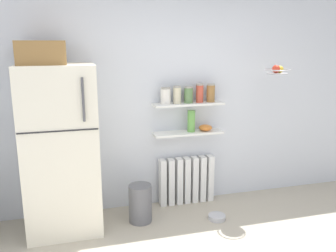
# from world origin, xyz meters

# --- Properties ---
(back_wall) EXTENTS (7.04, 0.10, 2.60)m
(back_wall) POSITION_xyz_m (0.00, 2.05, 1.30)
(back_wall) COLOR silver
(back_wall) RESTS_ON ground_plane
(refrigerator) EXTENTS (0.72, 0.67, 1.92)m
(refrigerator) POSITION_xyz_m (-1.32, 1.68, 0.90)
(refrigerator) COLOR silver
(refrigerator) RESTS_ON ground_plane
(radiator) EXTENTS (0.67, 0.12, 0.57)m
(radiator) POSITION_xyz_m (0.10, 1.92, 0.28)
(radiator) COLOR white
(radiator) RESTS_ON ground_plane
(wall_shelf_lower) EXTENTS (0.81, 0.22, 0.02)m
(wall_shelf_lower) POSITION_xyz_m (0.10, 1.89, 0.88)
(wall_shelf_lower) COLOR white
(wall_shelf_upper) EXTENTS (0.81, 0.22, 0.02)m
(wall_shelf_upper) POSITION_xyz_m (0.10, 1.89, 1.22)
(wall_shelf_upper) COLOR white
(storage_jar_0) EXTENTS (0.11, 0.11, 0.19)m
(storage_jar_0) POSITION_xyz_m (-0.17, 1.89, 1.33)
(storage_jar_0) COLOR silver
(storage_jar_0) RESTS_ON wall_shelf_upper
(storage_jar_1) EXTENTS (0.09, 0.09, 0.20)m
(storage_jar_1) POSITION_xyz_m (-0.04, 1.89, 1.33)
(storage_jar_1) COLOR beige
(storage_jar_1) RESTS_ON wall_shelf_upper
(storage_jar_2) EXTENTS (0.10, 0.10, 0.19)m
(storage_jar_2) POSITION_xyz_m (0.10, 1.89, 1.33)
(storage_jar_2) COLOR #5B7F4C
(storage_jar_2) RESTS_ON wall_shelf_upper
(storage_jar_3) EXTENTS (0.09, 0.09, 0.22)m
(storage_jar_3) POSITION_xyz_m (0.23, 1.89, 1.34)
(storage_jar_3) COLOR #C64C38
(storage_jar_3) RESTS_ON wall_shelf_upper
(storage_jar_4) EXTENTS (0.10, 0.10, 0.21)m
(storage_jar_4) POSITION_xyz_m (0.37, 1.89, 1.34)
(storage_jar_4) COLOR olive
(storage_jar_4) RESTS_ON wall_shelf_upper
(vase) EXTENTS (0.09, 0.09, 0.25)m
(vase) POSITION_xyz_m (0.13, 1.89, 1.02)
(vase) COLOR #66A84C
(vase) RESTS_ON wall_shelf_lower
(shelf_bowl) EXTENTS (0.16, 0.16, 0.07)m
(shelf_bowl) POSITION_xyz_m (0.31, 1.89, 0.93)
(shelf_bowl) COLOR orange
(shelf_bowl) RESTS_ON wall_shelf_lower
(trash_bin) EXTENTS (0.25, 0.25, 0.42)m
(trash_bin) POSITION_xyz_m (-0.53, 1.60, 0.21)
(trash_bin) COLOR slate
(trash_bin) RESTS_ON ground_plane
(pet_food_bowl) EXTENTS (0.19, 0.19, 0.05)m
(pet_food_bowl) POSITION_xyz_m (0.29, 1.42, 0.03)
(pet_food_bowl) COLOR #B7B7BC
(pet_food_bowl) RESTS_ON ground_plane
(hanging_fruit_basket) EXTENTS (0.29, 0.29, 0.10)m
(hanging_fruit_basket) POSITION_xyz_m (1.04, 1.62, 1.60)
(hanging_fruit_basket) COLOR #B2B2B7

